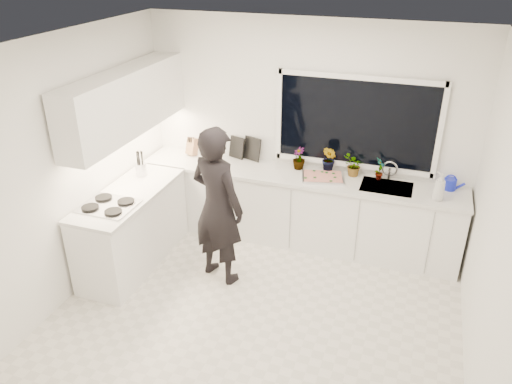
% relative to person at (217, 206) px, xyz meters
% --- Properties ---
extents(floor, '(4.00, 3.50, 0.02)m').
position_rel_person_xyz_m(floor, '(0.62, -0.42, -0.91)').
color(floor, beige).
rests_on(floor, ground).
extents(wall_back, '(4.00, 0.02, 2.70)m').
position_rel_person_xyz_m(wall_back, '(0.62, 1.34, 0.45)').
color(wall_back, white).
rests_on(wall_back, ground).
extents(wall_left, '(0.02, 3.50, 2.70)m').
position_rel_person_xyz_m(wall_left, '(-1.39, -0.42, 0.45)').
color(wall_left, white).
rests_on(wall_left, ground).
extents(wall_right, '(0.02, 3.50, 2.70)m').
position_rel_person_xyz_m(wall_right, '(2.63, -0.42, 0.45)').
color(wall_right, white).
rests_on(wall_right, ground).
extents(ceiling, '(4.00, 3.50, 0.02)m').
position_rel_person_xyz_m(ceiling, '(0.62, -0.42, 1.81)').
color(ceiling, white).
rests_on(ceiling, wall_back).
extents(window, '(1.80, 0.02, 1.00)m').
position_rel_person_xyz_m(window, '(1.22, 1.31, 0.65)').
color(window, black).
rests_on(window, wall_back).
extents(base_cabinets_back, '(3.92, 0.58, 0.88)m').
position_rel_person_xyz_m(base_cabinets_back, '(0.62, 1.03, -0.46)').
color(base_cabinets_back, white).
rests_on(base_cabinets_back, floor).
extents(base_cabinets_left, '(0.58, 1.60, 0.88)m').
position_rel_person_xyz_m(base_cabinets_left, '(-1.05, -0.07, -0.46)').
color(base_cabinets_left, white).
rests_on(base_cabinets_left, floor).
extents(countertop_back, '(3.94, 0.62, 0.04)m').
position_rel_person_xyz_m(countertop_back, '(0.62, 1.02, 0.00)').
color(countertop_back, silver).
rests_on(countertop_back, base_cabinets_back).
extents(countertop_left, '(0.62, 1.60, 0.04)m').
position_rel_person_xyz_m(countertop_left, '(-1.05, -0.07, 0.00)').
color(countertop_left, silver).
rests_on(countertop_left, base_cabinets_left).
extents(upper_cabinets, '(0.34, 2.10, 0.70)m').
position_rel_person_xyz_m(upper_cabinets, '(-1.17, 0.28, 0.95)').
color(upper_cabinets, white).
rests_on(upper_cabinets, wall_left).
extents(sink, '(0.58, 0.42, 0.14)m').
position_rel_person_xyz_m(sink, '(1.67, 1.03, -0.03)').
color(sink, silver).
rests_on(sink, countertop_back).
extents(faucet, '(0.03, 0.03, 0.22)m').
position_rel_person_xyz_m(faucet, '(1.67, 1.23, 0.13)').
color(faucet, silver).
rests_on(faucet, countertop_back).
extents(stovetop, '(0.56, 0.48, 0.03)m').
position_rel_person_xyz_m(stovetop, '(-1.07, -0.42, 0.04)').
color(stovetop, black).
rests_on(stovetop, countertop_left).
extents(person, '(0.76, 0.62, 1.80)m').
position_rel_person_xyz_m(person, '(0.00, 0.00, 0.00)').
color(person, black).
rests_on(person, floor).
extents(pizza_tray, '(0.56, 0.47, 0.03)m').
position_rel_person_xyz_m(pizza_tray, '(0.93, 1.00, 0.04)').
color(pizza_tray, silver).
rests_on(pizza_tray, countertop_back).
extents(pizza, '(0.51, 0.41, 0.01)m').
position_rel_person_xyz_m(pizza, '(0.93, 1.00, 0.05)').
color(pizza, red).
rests_on(pizza, pizza_tray).
extents(watering_can, '(0.18, 0.18, 0.13)m').
position_rel_person_xyz_m(watering_can, '(2.34, 1.19, 0.09)').
color(watering_can, '#1522C8').
rests_on(watering_can, countertop_back).
extents(paper_towel_roll, '(0.13, 0.13, 0.26)m').
position_rel_person_xyz_m(paper_towel_roll, '(-0.60, 1.13, 0.15)').
color(paper_towel_roll, white).
rests_on(paper_towel_roll, countertop_back).
extents(knife_block, '(0.16, 0.14, 0.22)m').
position_rel_person_xyz_m(knife_block, '(-0.85, 1.17, 0.13)').
color(knife_block, brown).
rests_on(knife_block, countertop_back).
extents(utensil_crock, '(0.17, 0.17, 0.16)m').
position_rel_person_xyz_m(utensil_crock, '(-1.15, 0.38, 0.10)').
color(utensil_crock, '#BBBABF').
rests_on(utensil_crock, countertop_left).
extents(picture_frame_large, '(0.21, 0.09, 0.28)m').
position_rel_person_xyz_m(picture_frame_large, '(-0.26, 1.27, 0.16)').
color(picture_frame_large, black).
rests_on(picture_frame_large, countertop_back).
extents(picture_frame_small, '(0.24, 0.10, 0.30)m').
position_rel_person_xyz_m(picture_frame_small, '(-0.05, 1.27, 0.17)').
color(picture_frame_small, black).
rests_on(picture_frame_small, countertop_back).
extents(herb_plants, '(1.13, 0.30, 0.34)m').
position_rel_person_xyz_m(herb_plants, '(1.07, 1.19, 0.17)').
color(herb_plants, '#26662D').
rests_on(herb_plants, countertop_back).
extents(soap_bottles, '(0.16, 0.16, 0.32)m').
position_rel_person_xyz_m(soap_bottles, '(2.22, 0.88, 0.17)').
color(soap_bottles, '#D8BF66').
rests_on(soap_bottles, countertop_back).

